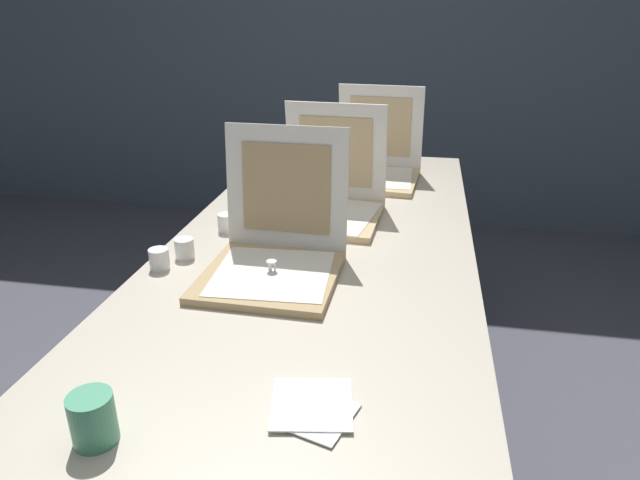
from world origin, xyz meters
The scene contains 11 objects.
wall_back centered at (0.00, 2.74, 1.30)m, with size 10.00×0.10×2.60m, color #4C5660.
table centered at (0.00, 0.58, 0.69)m, with size 0.92×2.12×0.73m.
pizza_box_front centered at (-0.09, 0.31, 0.79)m, with size 0.36×0.39×0.37m.
pizza_box_middle centered at (-0.01, 0.77, 0.79)m, with size 0.38×0.37×0.37m.
pizza_box_back centered at (0.10, 1.23, 0.79)m, with size 0.38×0.38×0.37m.
cup_white_near_left centered at (-0.41, 0.29, 0.76)m, with size 0.06×0.06×0.06m, color white.
cup_white_mid centered at (-0.31, 0.58, 0.76)m, with size 0.06×0.06×0.06m, color white.
cup_white_far centered at (-0.25, 0.94, 0.76)m, with size 0.06×0.06×0.06m, color white.
cup_white_near_center centered at (-0.37, 0.37, 0.76)m, with size 0.06×0.06×0.06m, color white.
cup_printed_front centered at (-0.22, -0.36, 0.78)m, with size 0.08×0.08×0.09m, color #4C9E75.
napkin_pile centered at (0.13, -0.22, 0.74)m, with size 0.18×0.19×0.01m.
Camera 1 is at (0.28, -1.02, 1.42)m, focal length 31.67 mm.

